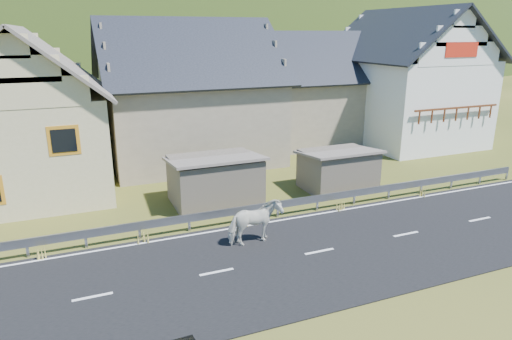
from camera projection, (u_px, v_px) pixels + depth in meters
name	position (u px, v px, depth m)	size (l,w,h in m)	color
ground	(319.00, 252.00, 16.96)	(160.00, 160.00, 0.00)	#354113
road	(319.00, 252.00, 16.96)	(60.00, 7.00, 0.04)	black
lane_markings	(319.00, 251.00, 16.95)	(60.00, 6.60, 0.01)	silver
guardrail	(278.00, 205.00, 20.06)	(28.10, 0.09, 0.75)	#93969B
shed_left	(215.00, 180.00, 21.67)	(4.30, 3.30, 2.40)	#695E50
shed_right	(338.00, 170.00, 23.62)	(3.80, 2.90, 2.20)	#695E50
house_cream	(26.00, 105.00, 22.69)	(7.80, 9.80, 8.30)	beige
house_stone_a	(188.00, 86.00, 28.53)	(10.80, 9.80, 8.90)	gray
house_stone_b	(313.00, 83.00, 34.05)	(9.80, 8.80, 8.10)	gray
house_white	(405.00, 72.00, 33.34)	(8.80, 10.80, 9.70)	white
mountain	(104.00, 104.00, 183.94)	(440.00, 280.00, 260.00)	#1D3710
horse	(255.00, 222.00, 17.36)	(2.06, 0.94, 1.74)	silver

